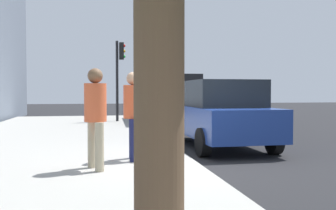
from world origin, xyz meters
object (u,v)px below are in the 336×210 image
Objects in this scene: pedestrian_at_meter at (133,109)px; parked_sedan_near at (220,114)px; traffic_signal at (119,67)px; parking_meter at (168,107)px; parked_van_far at (168,97)px; pedestrian_bystander at (95,110)px.

pedestrian_at_meter is 3.44m from parked_sedan_near.
traffic_signal is (9.93, -0.32, 1.43)m from pedestrian_at_meter.
parked_van_far reaches higher than parking_meter.
parked_van_far is 2.57m from traffic_signal.
parking_meter is at bearing -177.77° from traffic_signal.
traffic_signal is at bearing 85.15° from parked_van_far.
parked_sedan_near is at bearing -39.30° from parking_meter.
parked_sedan_near is 7.43m from parked_van_far.
pedestrian_bystander reaches higher than parked_sedan_near.
pedestrian_bystander is at bearing 122.50° from parking_meter.
parked_sedan_near is at bearing 45.73° from pedestrian_at_meter.
traffic_signal reaches higher than parked_van_far.
parked_sedan_near is 8.09m from traffic_signal.
pedestrian_at_meter is 10.04m from traffic_signal.
parked_van_far is (10.54, -3.23, 0.09)m from pedestrian_bystander.
traffic_signal is (0.19, 2.20, 1.32)m from parked_van_far.
traffic_signal is (7.60, 2.20, 1.68)m from parked_sedan_near.
parked_van_far is 1.46× the size of traffic_signal.
pedestrian_bystander is 10.87m from traffic_signal.
pedestrian_bystander is 0.39× the size of parked_sedan_near.
parked_sedan_near is (3.12, -3.23, -0.27)m from pedestrian_bystander.
parked_van_far is (9.64, -1.82, 0.09)m from parking_meter.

